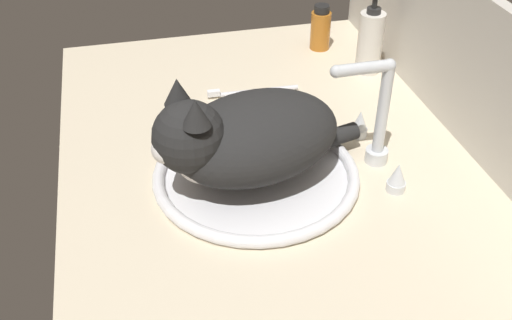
{
  "coord_description": "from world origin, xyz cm",
  "views": [
    {
      "loc": [
        80.91,
        -22.2,
        66.72
      ],
      "look_at": [
        1.87,
        -3.14,
        7.0
      ],
      "focal_mm": 42.3,
      "sensor_mm": 36.0,
      "label": 1
    }
  ],
  "objects_px": {
    "faucet": "(376,124)",
    "amber_bottle": "(321,28)",
    "sink_basin": "(256,175)",
    "cat": "(242,138)",
    "toothbrush": "(251,91)",
    "soap_pump_bottle": "(370,41)"
  },
  "relations": [
    {
      "from": "sink_basin",
      "to": "amber_bottle",
      "type": "distance_m",
      "value": 0.53
    },
    {
      "from": "amber_bottle",
      "to": "toothbrush",
      "type": "bearing_deg",
      "value": -50.1
    },
    {
      "from": "amber_bottle",
      "to": "sink_basin",
      "type": "bearing_deg",
      "value": -30.16
    },
    {
      "from": "amber_bottle",
      "to": "toothbrush",
      "type": "relative_size",
      "value": 0.55
    },
    {
      "from": "sink_basin",
      "to": "soap_pump_bottle",
      "type": "distance_m",
      "value": 0.47
    },
    {
      "from": "faucet",
      "to": "toothbrush",
      "type": "relative_size",
      "value": 1.04
    },
    {
      "from": "sink_basin",
      "to": "faucet",
      "type": "relative_size",
      "value": 1.75
    },
    {
      "from": "soap_pump_bottle",
      "to": "toothbrush",
      "type": "xyz_separation_m",
      "value": [
        0.04,
        -0.27,
        -0.07
      ]
    },
    {
      "from": "toothbrush",
      "to": "cat",
      "type": "bearing_deg",
      "value": -15.79
    },
    {
      "from": "cat",
      "to": "toothbrush",
      "type": "distance_m",
      "value": 0.31
    },
    {
      "from": "faucet",
      "to": "cat",
      "type": "bearing_deg",
      "value": -88.47
    },
    {
      "from": "sink_basin",
      "to": "cat",
      "type": "bearing_deg",
      "value": -75.59
    },
    {
      "from": "faucet",
      "to": "sink_basin",
      "type": "bearing_deg",
      "value": -90.0
    },
    {
      "from": "sink_basin",
      "to": "amber_bottle",
      "type": "bearing_deg",
      "value": 149.84
    },
    {
      "from": "sink_basin",
      "to": "toothbrush",
      "type": "bearing_deg",
      "value": 168.52
    },
    {
      "from": "soap_pump_bottle",
      "to": "amber_bottle",
      "type": "height_order",
      "value": "soap_pump_bottle"
    },
    {
      "from": "amber_bottle",
      "to": "soap_pump_bottle",
      "type": "bearing_deg",
      "value": 26.07
    },
    {
      "from": "sink_basin",
      "to": "cat",
      "type": "xyz_separation_m",
      "value": [
        0.01,
        -0.02,
        0.08
      ]
    },
    {
      "from": "cat",
      "to": "amber_bottle",
      "type": "distance_m",
      "value": 0.55
    },
    {
      "from": "cat",
      "to": "toothbrush",
      "type": "relative_size",
      "value": 1.95
    },
    {
      "from": "faucet",
      "to": "amber_bottle",
      "type": "bearing_deg",
      "value": 172.99
    },
    {
      "from": "faucet",
      "to": "amber_bottle",
      "type": "relative_size",
      "value": 1.88
    }
  ]
}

